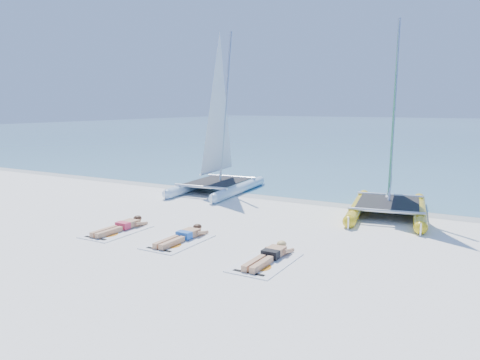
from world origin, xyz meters
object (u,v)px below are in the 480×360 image
object	(u,v)px
catamaran_blue	(218,142)
sunbather_c	(270,255)
towel_c	(266,262)
towel_a	(117,232)
sunbather_a	(122,226)
sunbather_b	(183,236)
catamaran_yellow	(392,150)
towel_b	(179,242)

from	to	relation	value
catamaran_blue	sunbather_c	world-z (taller)	catamaran_blue
towel_c	catamaran_blue	bearing A→B (deg)	128.96
towel_a	sunbather_a	bearing A→B (deg)	90.00
sunbather_a	sunbather_b	distance (m)	1.99
sunbather_b	towel_c	bearing A→B (deg)	-11.07
catamaran_yellow	towel_a	size ratio (longest dim) A/B	3.35
sunbather_a	towel_b	bearing A→B (deg)	-4.02
sunbather_a	towel_b	world-z (taller)	sunbather_a
sunbather_a	towel_c	distance (m)	4.54
towel_b	sunbather_a	bearing A→B (deg)	175.98
catamaran_yellow	sunbather_c	size ratio (longest dim) A/B	3.59
catamaran_blue	catamaran_yellow	bearing A→B (deg)	-8.09
towel_a	sunbather_c	xyz separation A→B (m)	(4.52, -0.06, 0.11)
catamaran_blue	towel_c	distance (m)	8.70
towel_b	towel_c	bearing A→B (deg)	-6.83
sunbather_c	towel_a	bearing A→B (deg)	179.26
catamaran_blue	catamaran_yellow	distance (m)	6.55
catamaran_yellow	towel_c	bearing A→B (deg)	-110.21
catamaran_yellow	towel_b	world-z (taller)	catamaran_yellow
sunbather_c	towel_c	bearing A→B (deg)	-90.00
catamaran_yellow	catamaran_blue	bearing A→B (deg)	167.71
sunbather_a	catamaran_blue	bearing A→B (deg)	97.59
catamaran_yellow	towel_c	size ratio (longest dim) A/B	3.35
towel_a	sunbather_a	world-z (taller)	sunbather_a
catamaran_blue	sunbather_b	xyz separation A→B (m)	(2.81, -6.11, -1.79)
towel_a	towel_c	size ratio (longest dim) A/B	1.00
towel_b	sunbather_b	bearing A→B (deg)	90.00
catamaran_blue	towel_a	world-z (taller)	catamaran_blue
catamaran_yellow	sunbather_b	xyz separation A→B (m)	(-3.73, -5.77, -1.83)
catamaran_yellow	towel_c	xyz separation A→B (m)	(-1.20, -6.26, -1.94)
sunbather_b	towel_c	xyz separation A→B (m)	(2.53, -0.49, -0.11)
sunbather_a	towel_c	bearing A→B (deg)	-5.60
catamaran_yellow	towel_c	world-z (taller)	catamaran_yellow
catamaran_yellow	towel_c	distance (m)	6.67
towel_a	sunbather_c	distance (m)	4.52
towel_b	sunbather_b	size ratio (longest dim) A/B	1.07
sunbather_a	towel_b	xyz separation A→B (m)	(1.99, -0.14, -0.11)
catamaran_blue	towel_b	world-z (taller)	catamaran_blue
towel_a	sunbather_b	size ratio (longest dim) A/B	1.07
towel_b	catamaran_blue	bearing A→B (deg)	114.02
sunbather_a	sunbather_b	bearing A→B (deg)	1.51
towel_b	catamaran_yellow	bearing A→B (deg)	57.94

